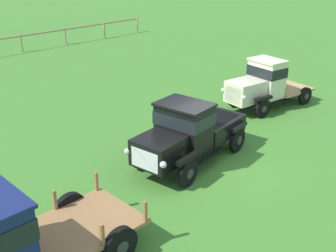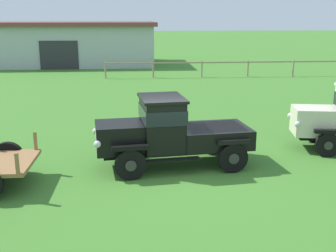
{
  "view_description": "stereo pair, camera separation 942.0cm",
  "coord_description": "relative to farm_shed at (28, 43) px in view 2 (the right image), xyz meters",
  "views": [
    {
      "loc": [
        -9.63,
        -7.51,
        6.61
      ],
      "look_at": [
        -0.15,
        1.69,
        1.0
      ],
      "focal_mm": 45.0,
      "sensor_mm": 36.0,
      "label": 1
    },
    {
      "loc": [
        -1.29,
        -11.29,
        4.42
      ],
      "look_at": [
        -0.15,
        1.69,
        1.0
      ],
      "focal_mm": 45.0,
      "sensor_mm": 36.0,
      "label": 2
    }
  ],
  "objects": [
    {
      "name": "ground_plane",
      "position": [
        10.79,
        -29.43,
        -1.97
      ],
      "size": [
        240.0,
        240.0,
        0.0
      ],
      "primitive_type": "plane",
      "color": "#3D7528"
    },
    {
      "name": "farm_shed",
      "position": [
        0.0,
        0.0,
        0.0
      ],
      "size": [
        23.62,
        9.05,
        3.89
      ],
      "color": "#B2B7BC",
      "rests_on": "ground"
    },
    {
      "name": "paddock_fence",
      "position": [
        16.36,
        -9.91,
        -1.08
      ],
      "size": [
        17.63,
        0.63,
        1.21
      ],
      "color": "#997F60",
      "rests_on": "ground"
    },
    {
      "name": "vintage_truck_second_in_line",
      "position": [
        10.61,
        -28.68,
        -0.87
      ],
      "size": [
        4.8,
        2.43,
        2.14
      ],
      "color": "black",
      "rests_on": "ground"
    }
  ]
}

